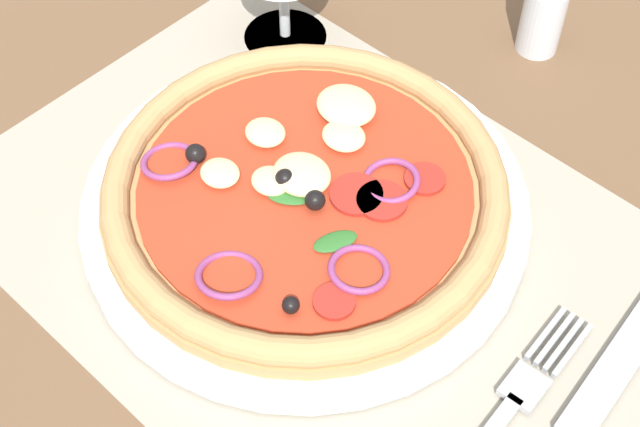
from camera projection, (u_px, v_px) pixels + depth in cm
name	position (u px, v px, depth cm)	size (l,w,h in cm)	color
ground_plane	(330.00, 259.00, 59.97)	(190.00, 140.00, 2.40)	brown
placemat	(330.00, 246.00, 58.87)	(47.12, 32.26, 0.40)	#A39984
plate	(305.00, 206.00, 59.69)	(28.83, 28.83, 1.45)	white
pizza	(305.00, 188.00, 58.30)	(26.00, 26.00, 2.62)	tan
fork	(506.00, 412.00, 51.30)	(2.63, 18.06, 0.44)	#B2B5BA
knife	(585.00, 414.00, 51.20)	(3.20, 20.07, 0.62)	#B2B5BA
pepper_shaker	(544.00, 14.00, 68.24)	(3.20, 3.20, 6.70)	silver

